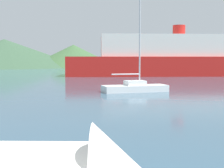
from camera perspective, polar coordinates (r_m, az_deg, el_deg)
The scene contains 5 objects.
sailboat_inner at distance 25.14m, azimuth 4.23°, elevation -0.41°, with size 5.47×3.87×9.99m.
ferry_distant at distance 51.15m, azimuth 12.06°, elevation 4.68°, with size 36.23×15.04×7.98m.
hill_west at distance 107.31m, azimuth -19.04°, elevation 5.35°, with size 51.13×51.13×9.04m.
hill_central at distance 102.73m, azimuth -7.08°, elevation 5.12°, with size 29.79×29.79×7.29m.
hill_east at distance 101.90m, azimuth 12.88°, elevation 5.03°, with size 33.66×33.66×7.24m.
Camera 1 is at (2.13, -3.63, 2.63)m, focal length 50.00 mm.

